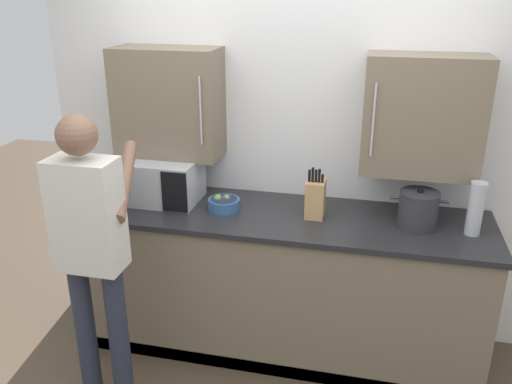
# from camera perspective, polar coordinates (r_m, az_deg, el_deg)

# --- Properties ---
(back_wall_tiled) EXTENTS (3.31, 0.44, 2.79)m
(back_wall_tiled) POSITION_cam_1_polar(r_m,az_deg,el_deg) (3.42, 3.99, 7.36)
(back_wall_tiled) COLOR white
(back_wall_tiled) RESTS_ON ground_plane
(counter_unit) EXTENTS (2.52, 0.71, 0.95)m
(counter_unit) POSITION_cam_1_polar(r_m,az_deg,el_deg) (3.47, 2.63, -9.58)
(counter_unit) COLOR #756651
(counter_unit) RESTS_ON ground_plane
(microwave_oven) EXTENTS (0.58, 0.75, 0.28)m
(microwave_oven) POSITION_cam_1_polar(r_m,az_deg,el_deg) (3.48, -11.32, 1.30)
(microwave_oven) COLOR #B7BABF
(microwave_oven) RESTS_ON counter_unit
(thermos_flask) EXTENTS (0.09, 0.09, 0.31)m
(thermos_flask) POSITION_cam_1_polar(r_m,az_deg,el_deg) (3.17, 22.48, -1.65)
(thermos_flask) COLOR #B7BABF
(thermos_flask) RESTS_ON counter_unit
(stock_pot) EXTENTS (0.32, 0.23, 0.24)m
(stock_pot) POSITION_cam_1_polar(r_m,az_deg,el_deg) (3.18, 17.00, -1.79)
(stock_pot) COLOR #2D2D33
(stock_pot) RESTS_ON counter_unit
(knife_block) EXTENTS (0.11, 0.15, 0.32)m
(knife_block) POSITION_cam_1_polar(r_m,az_deg,el_deg) (3.20, 6.39, -0.64)
(knife_block) COLOR tan
(knife_block) RESTS_ON counter_unit
(fruit_bowl) EXTENTS (0.20, 0.20, 0.10)m
(fruit_bowl) POSITION_cam_1_polar(r_m,az_deg,el_deg) (3.31, -3.46, -1.19)
(fruit_bowl) COLOR #335684
(fruit_bowl) RESTS_ON counter_unit
(person_figure) EXTENTS (0.44, 0.59, 1.70)m
(person_figure) POSITION_cam_1_polar(r_m,az_deg,el_deg) (2.88, -17.28, -5.32)
(person_figure) COLOR #282D3D
(person_figure) RESTS_ON ground_plane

